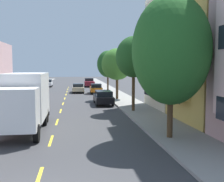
% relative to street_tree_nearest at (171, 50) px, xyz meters
% --- Properties ---
extents(ground_plane, '(160.00, 160.00, 0.00)m').
position_rel_street_tree_nearest_xyz_m(ground_plane, '(-6.40, 23.67, -4.84)').
color(ground_plane, '#38383A').
extents(sidewalk_left, '(3.20, 120.00, 0.14)m').
position_rel_street_tree_nearest_xyz_m(sidewalk_left, '(-13.50, 21.67, -4.77)').
color(sidewalk_left, gray).
rests_on(sidewalk_left, ground_plane).
extents(sidewalk_right, '(3.20, 120.00, 0.14)m').
position_rel_street_tree_nearest_xyz_m(sidewalk_right, '(0.70, 21.67, -4.77)').
color(sidewalk_right, gray).
rests_on(sidewalk_right, ground_plane).
extents(lane_centerline_dashes, '(0.14, 47.20, 0.01)m').
position_rel_street_tree_nearest_xyz_m(lane_centerline_dashes, '(-6.40, 18.17, -4.84)').
color(lane_centerline_dashes, yellow).
rests_on(lane_centerline_dashes, ground_plane).
extents(townhouse_third_cream, '(11.44, 6.59, 10.85)m').
position_rel_street_tree_nearest_xyz_m(townhouse_third_cream, '(7.61, 10.78, 0.39)').
color(townhouse_third_cream, beige).
rests_on(townhouse_third_cream, ground_plane).
extents(street_tree_nearest, '(4.18, 4.18, 7.64)m').
position_rel_street_tree_nearest_xyz_m(street_tree_nearest, '(0.00, 0.00, 0.00)').
color(street_tree_nearest, '#47331E').
rests_on(street_tree_nearest, sidewalk_right).
extents(street_tree_second, '(3.12, 3.12, 6.51)m').
position_rel_street_tree_nearest_xyz_m(street_tree_second, '(0.00, 9.17, -0.01)').
color(street_tree_second, '#47331E').
rests_on(street_tree_second, sidewalk_right).
extents(street_tree_third, '(3.78, 3.78, 6.12)m').
position_rel_street_tree_nearest_xyz_m(street_tree_third, '(0.00, 18.35, -0.51)').
color(street_tree_third, '#47331E').
rests_on(street_tree_third, sidewalk_right).
extents(street_tree_farthest, '(3.32, 3.32, 6.42)m').
position_rel_street_tree_nearest_xyz_m(street_tree_farthest, '(-0.00, 27.52, -0.35)').
color(street_tree_farthest, '#47331E').
rests_on(street_tree_farthest, sidewalk_right).
extents(delivery_box_truck, '(2.48, 7.46, 3.56)m').
position_rel_street_tree_nearest_xyz_m(delivery_box_truck, '(-8.20, 3.49, -2.85)').
color(delivery_box_truck, white).
rests_on(delivery_box_truck, ground_plane).
extents(parked_hatchback_navy, '(1.85, 4.05, 1.50)m').
position_rel_street_tree_nearest_xyz_m(parked_hatchback_navy, '(-10.80, 10.41, -4.08)').
color(parked_hatchback_navy, navy).
rests_on(parked_hatchback_navy, ground_plane).
extents(parked_wagon_black, '(1.82, 4.70, 1.50)m').
position_rel_street_tree_nearest_xyz_m(parked_wagon_black, '(-2.11, 14.36, -4.04)').
color(parked_wagon_black, black).
rests_on(parked_wagon_black, ground_plane).
extents(parked_pickup_burgundy, '(2.07, 5.32, 1.73)m').
position_rel_street_tree_nearest_xyz_m(parked_pickup_burgundy, '(-2.13, 41.76, -4.01)').
color(parked_pickup_burgundy, maroon).
rests_on(parked_pickup_burgundy, ground_plane).
extents(parked_sedan_teal, '(1.80, 4.50, 1.43)m').
position_rel_street_tree_nearest_xyz_m(parked_sedan_teal, '(-10.83, 31.25, -4.09)').
color(parked_sedan_teal, '#195B60').
rests_on(parked_sedan_teal, ground_plane).
extents(parked_sedan_forest, '(1.84, 4.52, 1.43)m').
position_rel_street_tree_nearest_xyz_m(parked_sedan_forest, '(-10.89, 17.50, -4.09)').
color(parked_sedan_forest, '#194C28').
rests_on(parked_sedan_forest, ground_plane).
extents(parked_hatchback_orange, '(1.82, 4.03, 1.50)m').
position_rel_street_tree_nearest_xyz_m(parked_hatchback_orange, '(-1.92, 26.83, -4.08)').
color(parked_hatchback_orange, orange).
rests_on(parked_hatchback_orange, ground_plane).
extents(parked_wagon_white, '(1.91, 4.73, 1.50)m').
position_rel_street_tree_nearest_xyz_m(parked_wagon_white, '(-10.68, 42.68, -4.04)').
color(parked_wagon_white, silver).
rests_on(parked_wagon_white, ground_plane).
extents(moving_champagne_sedan, '(1.80, 4.50, 1.43)m').
position_rel_street_tree_nearest_xyz_m(moving_champagne_sedan, '(-4.60, 28.68, -4.09)').
color(moving_champagne_sedan, tan).
rests_on(moving_champagne_sedan, ground_plane).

